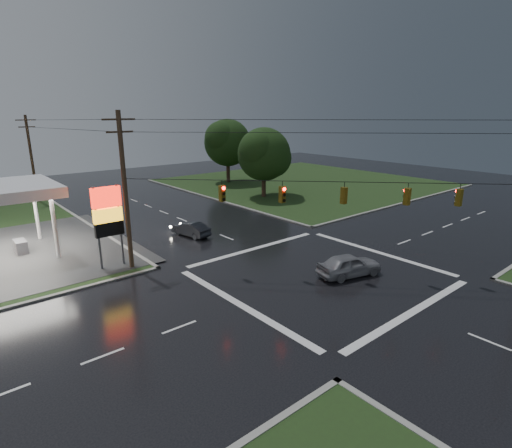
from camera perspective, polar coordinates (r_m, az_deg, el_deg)
ground at (r=28.28m, az=9.04°, el=-7.09°), size 120.00×120.00×0.00m
grass_ne at (r=63.74m, az=6.93°, el=5.90°), size 36.00×36.00×0.08m
pylon_sign at (r=29.75m, az=-20.43°, el=1.40°), size 2.00×0.35×6.00m
utility_pole_nw at (r=28.82m, az=-18.20°, el=4.65°), size 2.20×0.32×11.00m
utility_pole_n at (r=56.11m, az=-29.41°, el=8.26°), size 2.20×0.32×10.50m
traffic_signals at (r=26.46m, az=9.71°, el=5.95°), size 26.87×26.87×1.47m
tree_ne_near at (r=51.94m, az=1.26°, el=9.91°), size 7.99×6.80×8.98m
tree_ne_far at (r=63.10m, az=-3.96°, el=11.50°), size 8.46×7.20×9.80m
car_north at (r=36.51m, az=-9.27°, el=-0.72°), size 2.08×4.09×1.28m
car_crossing at (r=28.15m, az=13.17°, el=-5.72°), size 4.89×2.97×1.56m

